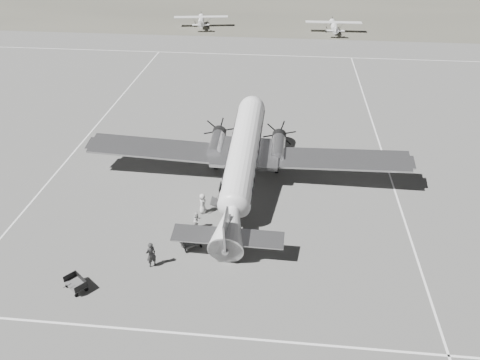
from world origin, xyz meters
name	(u,v)px	position (x,y,z in m)	size (l,w,h in m)	color
ground	(252,200)	(0.00, 0.00, 0.00)	(260.00, 260.00, 0.00)	slate
taxi_line_near	(232,338)	(0.00, -14.00, 0.01)	(60.00, 0.15, 0.01)	white
taxi_line_right	(401,209)	(12.00, 0.00, 0.01)	(0.15, 80.00, 0.01)	white
taxi_line_left	(87,136)	(-18.00, 10.00, 0.01)	(0.15, 60.00, 0.01)	white
taxi_line_horizon	(273,55)	(0.00, 40.00, 0.01)	(90.00, 0.15, 0.01)	white
dc3_airliner	(242,162)	(-0.94, 1.54, 2.70)	(28.37, 19.68, 5.40)	#AEAEB0
light_plane_left	(201,21)	(-14.05, 56.33, 1.04)	(10.05, 8.16, 2.09)	silver
light_plane_right	(333,27)	(10.15, 54.67, 1.04)	(10.04, 8.15, 2.08)	silver
baggage_cart_near	(191,242)	(-3.82, -6.37, 0.43)	(1.53, 1.08, 0.86)	#4E4E4E
baggage_cart_far	(76,284)	(-10.35, -11.21, 0.43)	(1.53, 1.08, 0.86)	#4E4E4E
ground_crew	(151,255)	(-6.11, -8.55, 0.98)	(0.71, 0.47, 1.96)	#292929
ramp_agent	(197,221)	(-3.77, -4.18, 0.74)	(0.71, 0.56, 1.47)	#BCBCBA
passenger	(203,203)	(-3.73, -2.08, 0.86)	(0.84, 0.55, 1.72)	#BABAB7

